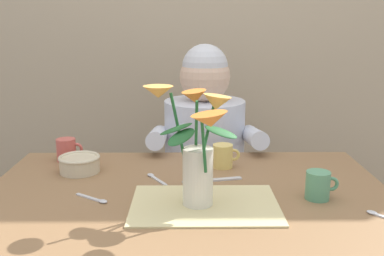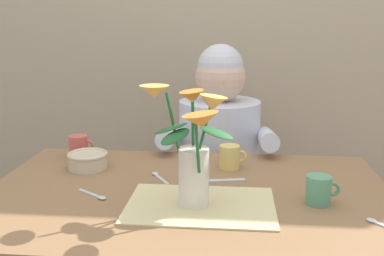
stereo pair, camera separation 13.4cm
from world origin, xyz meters
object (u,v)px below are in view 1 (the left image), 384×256
object	(u,v)px
ceramic_mug	(68,150)
coffee_cup	(225,156)
dinner_knife	(213,180)
tea_cup	(320,185)
ceramic_bowl	(81,163)
seated_person	(205,177)
flower_vase	(199,146)

from	to	relation	value
ceramic_mug	coffee_cup	distance (m)	0.56
dinner_knife	coffee_cup	size ratio (longest dim) A/B	2.04
tea_cup	ceramic_bowl	bearing A→B (deg)	161.93
ceramic_mug	coffee_cup	bearing A→B (deg)	-8.23
seated_person	flower_vase	bearing A→B (deg)	-93.95
coffee_cup	flower_vase	bearing A→B (deg)	-106.05
seated_person	flower_vase	distance (m)	0.81
flower_vase	coffee_cup	distance (m)	0.37
dinner_knife	tea_cup	bearing A→B (deg)	-39.16
seated_person	ceramic_bowl	bearing A→B (deg)	-134.62
seated_person	flower_vase	xyz separation A→B (m)	(-0.05, -0.73, 0.35)
seated_person	dinner_knife	bearing A→B (deg)	-89.77
flower_vase	tea_cup	bearing A→B (deg)	8.83
tea_cup	ceramic_mug	size ratio (longest dim) A/B	1.00
tea_cup	coffee_cup	bearing A→B (deg)	131.06
ceramic_bowl	tea_cup	distance (m)	0.76
seated_person	coffee_cup	xyz separation A→B (m)	(0.05, -0.39, 0.22)
dinner_knife	ceramic_mug	bearing A→B (deg)	144.87
flower_vase	ceramic_mug	world-z (taller)	flower_vase
seated_person	tea_cup	bearing A→B (deg)	-66.65
seated_person	ceramic_mug	world-z (taller)	seated_person
ceramic_bowl	dinner_knife	xyz separation A→B (m)	(0.43, -0.09, -0.03)
ceramic_bowl	tea_cup	xyz separation A→B (m)	(0.72, -0.24, 0.01)
coffee_cup	ceramic_bowl	bearing A→B (deg)	-174.56
ceramic_bowl	flower_vase	bearing A→B (deg)	-37.14
flower_vase	ceramic_mug	bearing A→B (deg)	137.70
ceramic_bowl	ceramic_mug	bearing A→B (deg)	120.45
dinner_knife	flower_vase	bearing A→B (deg)	-116.67
tea_cup	coffee_cup	distance (m)	0.37
ceramic_mug	flower_vase	bearing A→B (deg)	-42.30
flower_vase	seated_person	bearing A→B (deg)	86.27
seated_person	ceramic_bowl	world-z (taller)	seated_person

